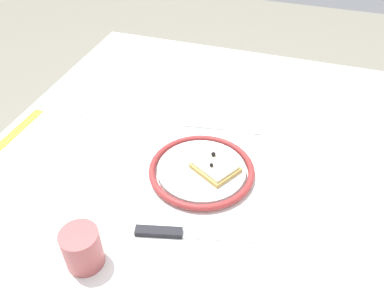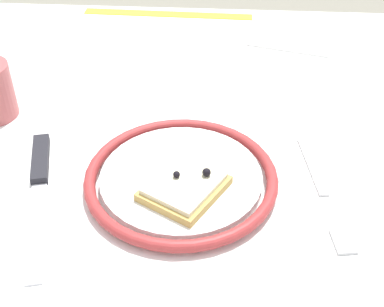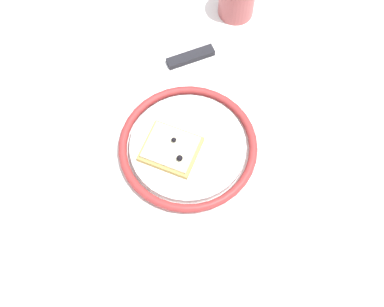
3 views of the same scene
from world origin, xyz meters
name	(u,v)px [view 1 (image 1 of 3)]	position (x,y,z in m)	size (l,w,h in m)	color
dining_table	(189,180)	(0.00, 0.00, 0.65)	(1.11, 0.95, 0.73)	white
plate	(202,170)	(0.04, 0.04, 0.74)	(0.23, 0.23, 0.02)	white
pizza_slice_near	(215,167)	(0.04, 0.07, 0.75)	(0.11, 0.12, 0.03)	tan
knife	(176,233)	(0.22, 0.05, 0.73)	(0.08, 0.24, 0.01)	silver
fork	(222,128)	(-0.12, 0.05, 0.73)	(0.05, 0.20, 0.00)	silver
cup	(82,248)	(0.32, -0.09, 0.76)	(0.07, 0.07, 0.08)	#A54C4C
napkin	(76,100)	(-0.13, -0.37, 0.73)	(0.14, 0.14, 0.00)	white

